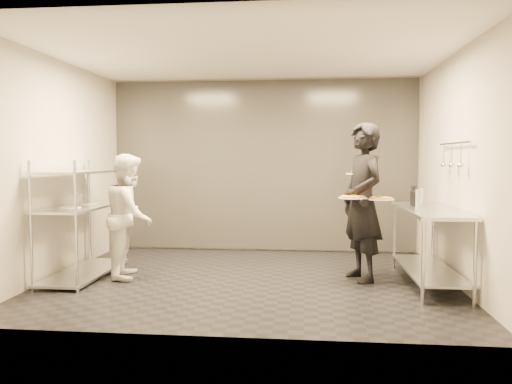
# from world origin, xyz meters

# --- Properties ---
(room_shell) EXTENTS (5.00, 4.00, 2.80)m
(room_shell) POSITION_xyz_m (0.00, 1.18, 1.40)
(room_shell) COLOR black
(room_shell) RESTS_ON ground
(pass_rack) EXTENTS (0.60, 1.60, 1.50)m
(pass_rack) POSITION_xyz_m (-2.15, -0.00, 0.77)
(pass_rack) COLOR #BBBDC2
(pass_rack) RESTS_ON ground
(prep_counter) EXTENTS (0.60, 1.80, 0.92)m
(prep_counter) POSITION_xyz_m (2.18, 0.00, 0.63)
(prep_counter) COLOR #BBBDC2
(prep_counter) RESTS_ON ground
(utensil_rail) EXTENTS (0.07, 1.20, 0.31)m
(utensil_rail) POSITION_xyz_m (2.43, -0.00, 1.55)
(utensil_rail) COLOR #BBBDC2
(utensil_rail) RESTS_ON room_shell
(waiter) EXTENTS (0.71, 0.84, 1.96)m
(waiter) POSITION_xyz_m (1.40, 0.14, 0.98)
(waiter) COLOR black
(waiter) RESTS_ON ground
(chef) EXTENTS (0.73, 0.86, 1.57)m
(chef) POSITION_xyz_m (-1.55, 0.05, 0.79)
(chef) COLOR white
(chef) RESTS_ON ground
(pizza_plate_near) EXTENTS (0.34, 0.34, 0.05)m
(pizza_plate_near) POSITION_xyz_m (1.27, -0.02, 1.05)
(pizza_plate_near) COLOR white
(pizza_plate_near) RESTS_ON waiter
(pizza_plate_far) EXTENTS (0.31, 0.31, 0.05)m
(pizza_plate_far) POSITION_xyz_m (1.60, -0.05, 1.04)
(pizza_plate_far) COLOR white
(pizza_plate_far) RESTS_ON waiter
(salad_plate) EXTENTS (0.25, 0.25, 0.07)m
(salad_plate) POSITION_xyz_m (1.34, 0.42, 1.34)
(salad_plate) COLOR white
(salad_plate) RESTS_ON waiter
(pos_monitor) EXTENTS (0.06, 0.26, 0.18)m
(pos_monitor) POSITION_xyz_m (2.06, 0.28, 1.01)
(pos_monitor) COLOR black
(pos_monitor) RESTS_ON prep_counter
(bottle_green) EXTENTS (0.06, 0.06, 0.22)m
(bottle_green) POSITION_xyz_m (2.06, 0.07, 1.03)
(bottle_green) COLOR gray
(bottle_green) RESTS_ON prep_counter
(bottle_clear) EXTENTS (0.06, 0.06, 0.20)m
(bottle_clear) POSITION_xyz_m (2.25, 0.79, 1.02)
(bottle_clear) COLOR gray
(bottle_clear) RESTS_ON prep_counter
(bottle_dark) EXTENTS (0.07, 0.07, 0.23)m
(bottle_dark) POSITION_xyz_m (2.16, 0.80, 1.03)
(bottle_dark) COLOR black
(bottle_dark) RESTS_ON prep_counter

